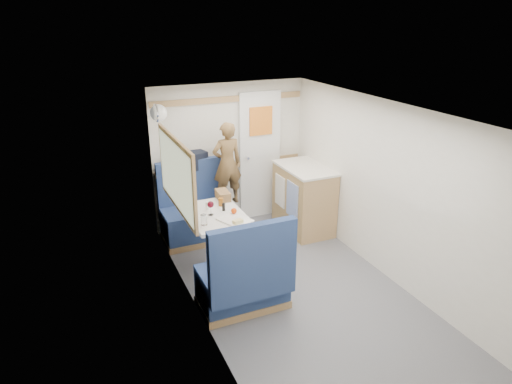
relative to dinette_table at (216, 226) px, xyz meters
name	(u,v)px	position (x,y,z in m)	size (l,w,h in m)	color
floor	(306,300)	(0.65, -1.00, -0.57)	(4.50, 4.50, 0.00)	#515156
ceiling	(315,114)	(0.65, -1.00, 1.43)	(4.50, 4.50, 0.00)	silver
wall_back	(230,155)	(0.65, 1.25, 0.43)	(2.20, 0.02, 2.00)	silver
wall_left	(203,235)	(-0.45, -1.00, 0.43)	(0.02, 4.50, 2.00)	silver
wall_right	(399,198)	(1.75, -1.00, 0.43)	(0.02, 4.50, 2.00)	silver
oak_trim_low	(231,165)	(0.65, 1.23, 0.28)	(2.15, 0.02, 0.08)	#9B7A46
oak_trim_high	(229,99)	(0.65, 1.23, 1.21)	(2.15, 0.02, 0.08)	#9B7A46
side_window	(176,175)	(-0.43, 0.00, 0.68)	(0.04, 1.30, 0.72)	gray
rear_door	(260,153)	(1.10, 1.22, 0.41)	(0.62, 0.12, 1.86)	white
dinette_table	(216,226)	(0.00, 0.00, 0.00)	(0.62, 0.92, 0.72)	white
bench_far	(196,218)	(0.00, 0.86, -0.27)	(0.90, 0.59, 1.05)	navy
bench_near	(245,283)	(0.00, -0.86, -0.27)	(0.90, 0.59, 1.05)	navy
ledge	(188,171)	(0.00, 1.12, 0.31)	(0.90, 0.14, 0.04)	#9B7A46
dome_light	(158,113)	(-0.39, 0.85, 1.18)	(0.20, 0.20, 0.20)	white
galley_counter	(304,198)	(1.47, 0.55, -0.10)	(0.57, 0.92, 0.92)	#9B7A46
person	(227,164)	(0.47, 0.86, 0.44)	(0.41, 0.27, 1.11)	brown
duffel_bag	(188,162)	(0.01, 1.12, 0.45)	(0.48, 0.23, 0.23)	black
tray	(235,220)	(0.13, -0.27, 0.16)	(0.26, 0.35, 0.02)	white
orange_fruit	(234,211)	(0.18, -0.12, 0.20)	(0.07, 0.07, 0.07)	orange
cheese_block	(238,221)	(0.13, -0.38, 0.19)	(0.11, 0.06, 0.04)	#E0C581
wine_glass	(211,205)	(-0.06, -0.02, 0.28)	(0.08, 0.08, 0.17)	white
tumbler_left	(204,220)	(-0.21, -0.23, 0.21)	(0.07, 0.07, 0.12)	silver
beer_glass	(221,202)	(0.13, 0.19, 0.20)	(0.06, 0.06, 0.10)	#8D4E14
pepper_grinder	(224,207)	(0.11, 0.04, 0.20)	(0.04, 0.04, 0.09)	black
salt_grinder	(207,206)	(-0.05, 0.14, 0.20)	(0.04, 0.04, 0.10)	silver
bread_loaf	(223,195)	(0.22, 0.38, 0.21)	(0.14, 0.25, 0.11)	#8B5F3A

